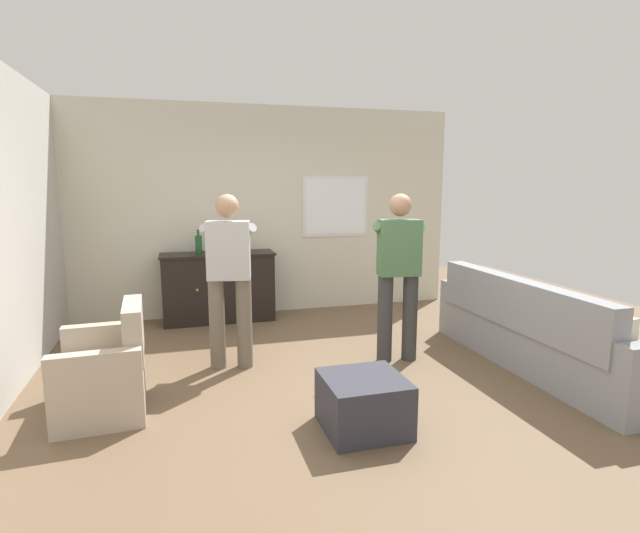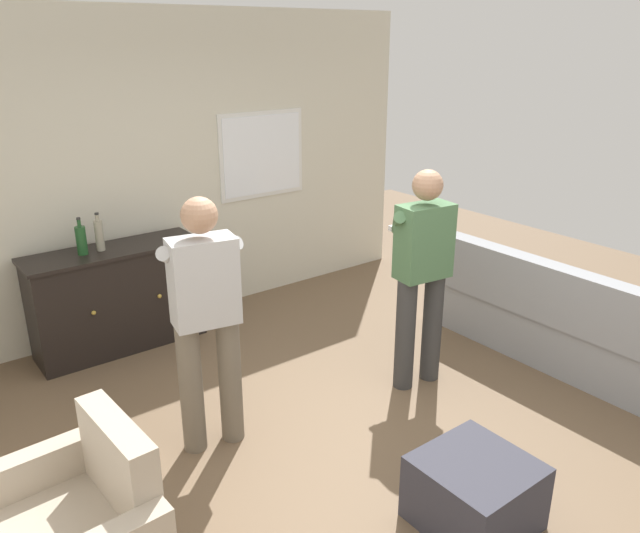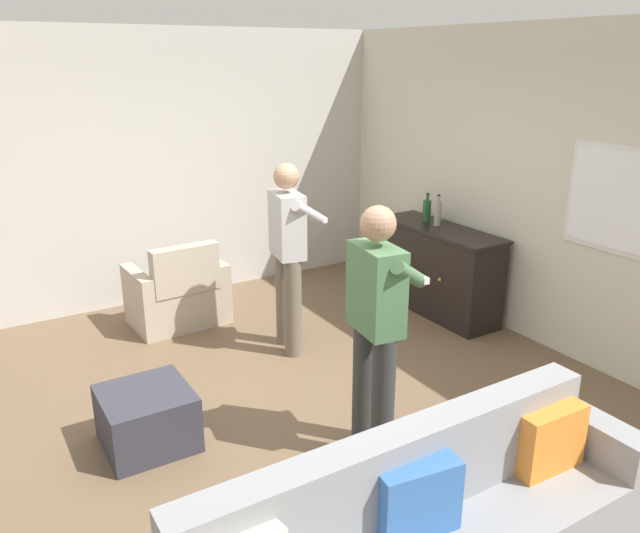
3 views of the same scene
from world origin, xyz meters
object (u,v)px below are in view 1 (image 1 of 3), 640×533
at_px(armchair, 106,374).
at_px(person_standing_right, 398,269).
at_px(person_standing_left, 229,273).
at_px(bottle_liquor_amber, 199,244).
at_px(ottoman, 363,403).
at_px(couch, 530,334).
at_px(sideboard_cabinet, 219,287).
at_px(bottle_wine_green, 211,243).

xyz_separation_m(armchair, person_standing_right, (2.68, 0.40, 0.65)).
bearing_deg(person_standing_right, person_standing_left, 170.82).
xyz_separation_m(armchair, bottle_liquor_amber, (0.85, 2.38, 0.73)).
bearing_deg(person_standing_right, bottle_liquor_amber, 132.87).
relative_size(ottoman, person_standing_left, 0.34).
xyz_separation_m(armchair, ottoman, (1.84, -0.87, -0.09)).
relative_size(couch, person_standing_right, 1.57).
distance_m(sideboard_cabinet, bottle_wine_green, 0.58).
height_order(couch, armchair, couch).
relative_size(bottle_wine_green, person_standing_left, 0.19).
height_order(couch, ottoman, couch).
bearing_deg(couch, sideboard_cabinet, 137.13).
distance_m(armchair, bottle_liquor_amber, 2.63).
xyz_separation_m(armchair, sideboard_cabinet, (1.08, 2.38, 0.16)).
bearing_deg(sideboard_cabinet, ottoman, -76.79).
bearing_deg(ottoman, person_standing_left, 117.18).
bearing_deg(armchair, person_standing_left, 32.27).
bearing_deg(person_standing_right, bottle_wine_green, 130.28).
bearing_deg(armchair, ottoman, -25.27).
relative_size(armchair, person_standing_left, 0.54).
height_order(couch, bottle_wine_green, bottle_wine_green).
bearing_deg(couch, ottoman, -160.56).
relative_size(couch, sideboard_cabinet, 1.83).
bearing_deg(sideboard_cabinet, person_standing_left, -90.87).
bearing_deg(person_standing_right, armchair, -171.51).
bearing_deg(bottle_wine_green, bottle_liquor_amber, -175.56).
distance_m(sideboard_cabinet, person_standing_left, 1.78).
xyz_separation_m(couch, bottle_liquor_amber, (-2.97, 2.55, 0.67)).
bearing_deg(couch, person_standing_left, 163.22).
bearing_deg(bottle_wine_green, person_standing_left, -88.19).
bearing_deg(ottoman, armchair, 154.73).
bearing_deg(bottle_liquor_amber, bottle_wine_green, 4.44).
bearing_deg(bottle_liquor_amber, sideboard_cabinet, -1.07).
height_order(armchair, ottoman, armchair).
bearing_deg(bottle_liquor_amber, person_standing_right, -47.13).
distance_m(couch, bottle_wine_green, 3.87).
bearing_deg(couch, bottle_liquor_amber, 139.38).
height_order(ottoman, person_standing_right, person_standing_right).
bearing_deg(ottoman, bottle_liquor_amber, 106.99).
relative_size(couch, person_standing_left, 1.57).
bearing_deg(bottle_wine_green, ottoman, -75.52).
bearing_deg(person_standing_right, sideboard_cabinet, 129.13).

